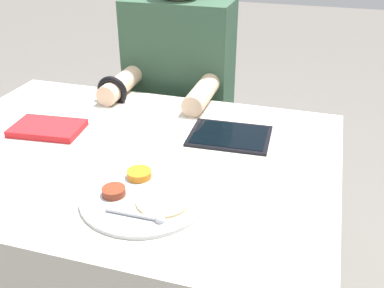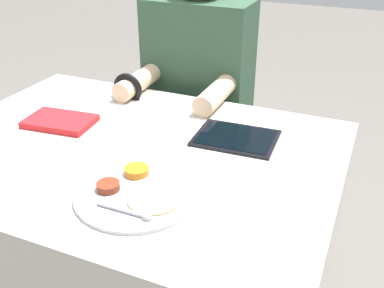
% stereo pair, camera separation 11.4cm
% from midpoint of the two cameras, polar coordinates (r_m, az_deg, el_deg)
% --- Properties ---
extents(dining_table, '(1.15, 0.84, 0.72)m').
position_cam_midpoint_polar(dining_table, '(1.46, -9.90, -13.42)').
color(dining_table, beige).
rests_on(dining_table, ground_plane).
extents(thali_tray, '(0.30, 0.30, 0.03)m').
position_cam_midpoint_polar(thali_tray, '(1.05, -9.24, -6.58)').
color(thali_tray, '#B7BABF').
rests_on(thali_tray, dining_table).
extents(red_notebook, '(0.22, 0.15, 0.02)m').
position_cam_midpoint_polar(red_notebook, '(1.43, -20.07, 1.79)').
color(red_notebook, silver).
rests_on(red_notebook, dining_table).
extents(tablet_device, '(0.24, 0.19, 0.01)m').
position_cam_midpoint_polar(tablet_device, '(1.31, 2.33, 0.99)').
color(tablet_device, black).
rests_on(tablet_device, dining_table).
extents(person_diner, '(0.40, 0.44, 1.18)m').
position_cam_midpoint_polar(person_diner, '(1.83, -3.39, 3.18)').
color(person_diner, black).
rests_on(person_diner, ground_plane).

